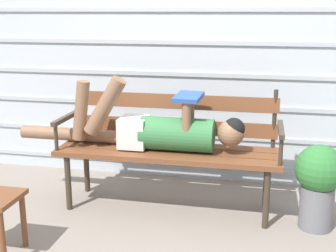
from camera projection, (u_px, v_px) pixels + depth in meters
name	position (u px, v px, depth m)	size (l,w,h in m)	color
ground_plane	(164.00, 216.00, 3.25)	(12.00, 12.00, 0.00)	gray
house_siding	(185.00, 58.00, 3.76)	(5.20, 0.08, 2.12)	#B2BCC6
park_bench	(170.00, 142.00, 3.32)	(1.63, 0.47, 0.89)	brown
reclining_person	(156.00, 129.00, 3.25)	(1.74, 0.26, 0.54)	#33703D
potted_plant	(319.00, 181.00, 2.99)	(0.33, 0.33, 0.59)	slate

